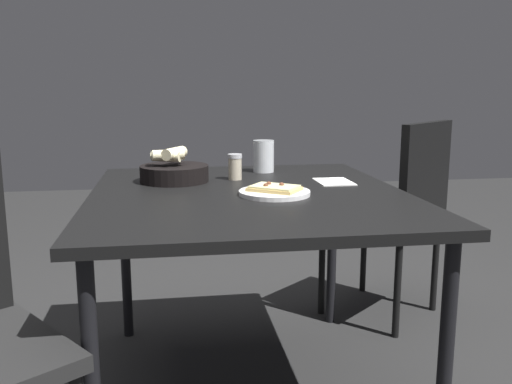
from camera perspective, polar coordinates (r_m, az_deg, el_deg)
The scene contains 7 objects.
dining_table at distance 1.81m, azimuth -0.81°, elevation -1.63°, with size 1.15×1.01×0.71m.
pizza_plate at distance 1.74m, azimuth 1.92°, elevation 0.05°, with size 0.23×0.23×0.04m.
bread_basket at distance 1.99m, azimuth -8.49°, elevation 2.13°, with size 0.24×0.24×0.12m.
beer_glass at distance 2.20m, azimuth 0.78°, elevation 3.51°, with size 0.08×0.08×0.13m.
pepper_shaker at distance 2.02m, azimuth -2.18°, elevation 2.46°, with size 0.05×0.05×0.09m.
napkin at distance 1.99m, azimuth 8.05°, elevation 1.06°, with size 0.16×0.12×0.00m.
chair_far at distance 2.54m, azimuth 14.51°, elevation -1.57°, with size 0.62×0.62×0.90m.
Camera 1 is at (1.75, -0.25, 1.05)m, focal length 38.75 mm.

